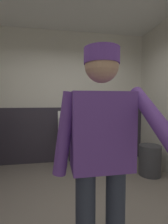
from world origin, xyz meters
name	(u,v)px	position (x,y,z in m)	size (l,w,h in m)	color
ground_plane	(81,220)	(0.00, 0.00, -0.02)	(4.16, 4.39, 0.04)	slate
wall_back	(67,97)	(0.00, 1.96, 1.45)	(4.16, 0.12, 2.90)	beige
wainscot_band_back	(68,134)	(0.00, 1.88, 0.61)	(3.56, 0.03, 1.22)	#2D2833
urinal_left	(67,128)	(-0.02, 1.74, 0.78)	(0.40, 0.34, 1.24)	white
urinal_middle	(101,127)	(0.73, 1.74, 0.78)	(0.40, 0.34, 1.24)	white
privacy_divider_panel	(85,120)	(0.36, 1.67, 0.95)	(0.04, 0.40, 0.90)	#4C4C51
person	(101,151)	(0.03, -0.72, 1.02)	(0.63, 0.60, 1.71)	#2D3342
trash_bin	(150,160)	(1.43, 0.91, 0.28)	(0.40, 0.40, 0.55)	#38383D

